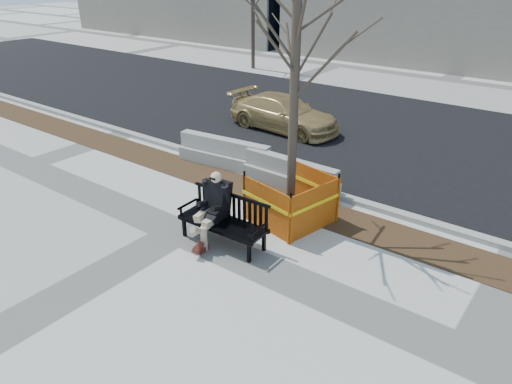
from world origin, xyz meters
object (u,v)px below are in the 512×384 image
jersey_barrier_left (225,165)px  jersey_barrier_right (290,186)px  bench (223,243)px  seated_man (215,238)px  tree_fence (290,220)px  sedan (283,130)px

jersey_barrier_left → jersey_barrier_right: size_ratio=1.05×
bench → jersey_barrier_right: bearing=96.2°
seated_man → tree_fence: tree_fence is taller
bench → jersey_barrier_left: bench is taller
bench → tree_fence: (0.56, 1.67, 0.00)m
sedan → jersey_barrier_left: (0.48, -3.73, 0.00)m
sedan → jersey_barrier_right: sedan is taller
jersey_barrier_left → seated_man: bearing=-58.6°
tree_fence → jersey_barrier_right: size_ratio=2.14×
jersey_barrier_right → seated_man: bearing=-85.7°
sedan → jersey_barrier_left: 3.76m
seated_man → sedan: 7.51m
bench → jersey_barrier_left: 4.22m
tree_fence → jersey_barrier_left: size_ratio=2.03×
tree_fence → sedan: tree_fence is taller
jersey_barrier_left → jersey_barrier_right: 2.28m
jersey_barrier_left → tree_fence: bearing=-31.6°
bench → sedan: sedan is taller
tree_fence → jersey_barrier_left: (-3.27, 1.56, 0.00)m
seated_man → tree_fence: (0.82, 1.63, 0.00)m
jersey_barrier_left → sedan: bearing=91.3°
seated_man → bench: bearing=-11.4°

